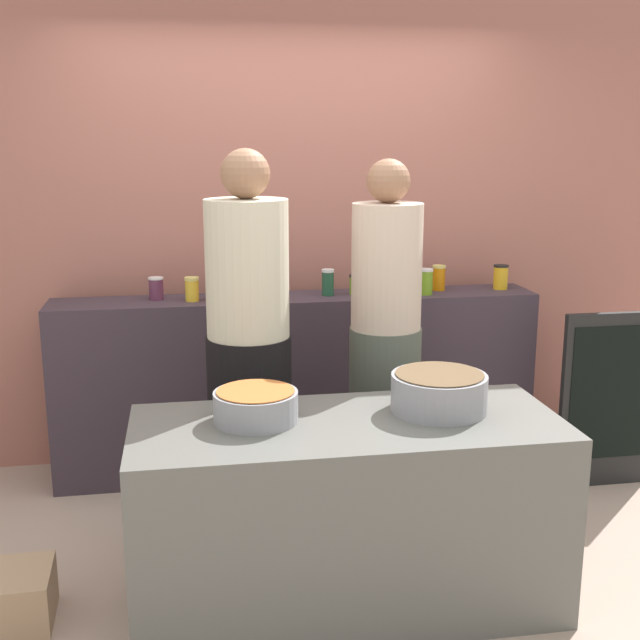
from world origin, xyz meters
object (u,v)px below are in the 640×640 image
(preserve_jar_4, at_px, (328,282))
(chalkboard_sign, at_px, (607,400))
(preserve_jar_7, at_px, (439,278))
(cook_with_tongs, at_px, (249,372))
(preserve_jar_3, at_px, (237,289))
(preserve_jar_8, at_px, (501,277))
(preserve_jar_6, at_px, (426,282))
(cook_in_cap, at_px, (385,361))
(cooking_pot_center, at_px, (439,392))
(cooking_pot_left, at_px, (256,406))
(preserve_jar_5, at_px, (356,284))
(preserve_jar_0, at_px, (156,288))
(preserve_jar_1, at_px, (192,289))
(preserve_jar_2, at_px, (219,288))

(preserve_jar_4, relative_size, chalkboard_sign, 0.15)
(preserve_jar_7, distance_m, cook_with_tongs, 1.47)
(preserve_jar_3, xyz_separation_m, preserve_jar_8, (1.54, 0.08, 0.01))
(preserve_jar_4, distance_m, cook_with_tongs, 0.99)
(preserve_jar_6, xyz_separation_m, cook_in_cap, (-0.38, -0.60, -0.28))
(preserve_jar_3, distance_m, preserve_jar_4, 0.51)
(preserve_jar_3, bearing_deg, cooking_pot_center, -60.39)
(preserve_jar_3, relative_size, cooking_pot_left, 0.38)
(preserve_jar_5, height_order, cooking_pot_center, preserve_jar_5)
(cooking_pot_center, bearing_deg, chalkboard_sign, 33.88)
(preserve_jar_5, height_order, chalkboard_sign, preserve_jar_5)
(cook_with_tongs, relative_size, chalkboard_sign, 1.88)
(cooking_pot_center, relative_size, chalkboard_sign, 0.40)
(preserve_jar_0, distance_m, cook_in_cap, 1.34)
(preserve_jar_6, height_order, cook_in_cap, cook_in_cap)
(preserve_jar_0, height_order, preserve_jar_1, preserve_jar_1)
(preserve_jar_3, relative_size, preserve_jar_6, 0.86)
(cook_in_cap, height_order, chalkboard_sign, cook_in_cap)
(preserve_jar_4, xyz_separation_m, preserve_jar_5, (0.16, 0.01, -0.02))
(preserve_jar_4, relative_size, preserve_jar_6, 1.02)
(preserve_jar_4, height_order, preserve_jar_8, preserve_jar_4)
(preserve_jar_3, relative_size, chalkboard_sign, 0.13)
(preserve_jar_6, bearing_deg, preserve_jar_2, 179.76)
(preserve_jar_1, relative_size, preserve_jar_6, 0.89)
(preserve_jar_3, height_order, cook_in_cap, cook_in_cap)
(preserve_jar_8, relative_size, cooking_pot_left, 0.42)
(preserve_jar_3, height_order, preserve_jar_4, preserve_jar_4)
(preserve_jar_6, xyz_separation_m, cooking_pot_left, (-1.08, -1.27, -0.24))
(preserve_jar_1, height_order, cook_in_cap, cook_in_cap)
(preserve_jar_4, height_order, preserve_jar_5, preserve_jar_4)
(preserve_jar_6, height_order, cooking_pot_center, preserve_jar_6)
(preserve_jar_2, relative_size, preserve_jar_8, 1.02)
(preserve_jar_3, relative_size, preserve_jar_4, 0.85)
(cooking_pot_center, xyz_separation_m, cook_with_tongs, (-0.73, 0.53, -0.03))
(preserve_jar_4, height_order, preserve_jar_7, preserve_jar_4)
(preserve_jar_8, height_order, cooking_pot_left, preserve_jar_8)
(preserve_jar_8, distance_m, cook_in_cap, 1.13)
(preserve_jar_1, bearing_deg, cook_in_cap, -34.63)
(preserve_jar_6, bearing_deg, cooking_pot_center, -104.56)
(preserve_jar_0, xyz_separation_m, cook_with_tongs, (0.43, -0.85, -0.25))
(preserve_jar_1, distance_m, preserve_jar_4, 0.75)
(preserve_jar_4, xyz_separation_m, cooking_pot_center, (0.22, -1.34, -0.22))
(cook_with_tongs, bearing_deg, preserve_jar_1, 107.08)
(preserve_jar_2, bearing_deg, preserve_jar_0, 163.49)
(preserve_jar_6, bearing_deg, preserve_jar_1, 178.48)
(cooking_pot_center, bearing_deg, preserve_jar_0, 129.98)
(preserve_jar_1, bearing_deg, preserve_jar_4, 2.26)
(preserve_jar_7, distance_m, cooking_pot_left, 1.84)
(preserve_jar_8, height_order, cook_in_cap, cook_in_cap)
(preserve_jar_1, relative_size, preserve_jar_8, 0.92)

